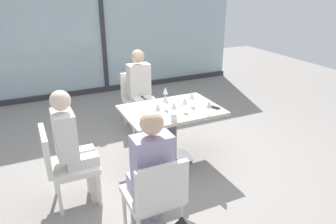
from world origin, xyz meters
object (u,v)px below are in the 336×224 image
Objects in this scene: wine_glass_4 at (174,106)px; wine_glass_2 at (165,99)px; wine_glass_5 at (209,104)px; person_side_end at (72,142)px; chair_front_left at (155,194)px; person_near_window at (140,87)px; wine_glass_0 at (158,107)px; wine_glass_3 at (165,91)px; wine_glass_1 at (185,101)px; chair_near_window at (138,97)px; person_front_left at (150,168)px; coffee_cup at (174,117)px; dining_table_main at (171,123)px; cell_phone_on_table at (214,107)px; wine_glass_6 at (192,96)px; chair_side_end at (64,162)px.

wine_glass_2 is at bearing 88.44° from wine_glass_4.
person_side_end is at bearing 178.68° from wine_glass_5.
person_near_window is at bearing 72.19° from chair_front_left.
wine_glass_3 is (0.33, 0.50, 0.00)m from wine_glass_0.
person_near_window and person_side_end have the same top height.
wine_glass_1 is 1.00× the size of wine_glass_4.
chair_front_left is 1.00× the size of chair_near_window.
wine_glass_3 is (0.81, 1.42, 0.16)m from person_front_left.
wine_glass_0 is at bearing 129.14° from coffee_cup.
wine_glass_3 is at bearing -85.30° from person_near_window.
coffee_cup is at bearing -100.68° from wine_glass_2.
cell_phone_on_table reaches higher than dining_table_main.
wine_glass_6 reaches higher than cell_phone_on_table.
dining_table_main is 0.95× the size of person_near_window.
person_near_window is 1.50m from wine_glass_5.
cell_phone_on_table is at bearing 35.88° from person_front_left.
wine_glass_2 is (0.68, 1.14, 0.16)m from person_front_left.
wine_glass_4 is at bearing -91.56° from wine_glass_2.
wine_glass_2 is at bearing 135.70° from wine_glass_1.
person_near_window is 1.16m from wine_glass_6.
chair_side_end is at bearing -134.24° from person_near_window.
wine_glass_0 is at bearing -145.34° from dining_table_main.
wine_glass_1 is 0.46m from wine_glass_3.
chair_near_window is 2.06m from chair_side_end.
wine_glass_3 is at bearing 96.02° from wine_glass_1.
person_side_end is (-1.27, -0.32, 0.17)m from dining_table_main.
chair_side_end is at bearing -175.47° from wine_glass_4.
dining_table_main is 0.58m from cell_phone_on_table.
chair_side_end is 1.99m from person_near_window.
wine_glass_1 reaches higher than chair_front_left.
chair_front_left is 0.69× the size of person_near_window.
wine_glass_0 is 0.60m from wine_glass_3.
person_side_end reaches higher than dining_table_main.
chair_side_end is 9.67× the size of coffee_cup.
chair_front_left is 0.69× the size of person_side_end.
person_front_left is 14.00× the size of coffee_cup.
chair_near_window is at bearing 79.36° from wine_glass_0.
person_front_left is at bearing -120.78° from wine_glass_2.
coffee_cup is at bearing -0.91° from person_side_end.
person_front_left reaches higher than dining_table_main.
person_front_left is 6.81× the size of wine_glass_6.
wine_glass_4 is 0.16m from coffee_cup.
dining_table_main is at bearing 58.47° from chair_front_left.
wine_glass_5 is at bearing -78.45° from chair_near_window.
wine_glass_0 is at bearing 170.08° from wine_glass_4.
wine_glass_6 is at bearing 46.81° from person_front_left.
cell_phone_on_table is (0.44, -0.52, -0.13)m from wine_glass_3.
chair_side_end is 0.23m from person_side_end.
person_front_left is 0.98m from coffee_cup.
wine_glass_0 is 1.00× the size of wine_glass_1.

